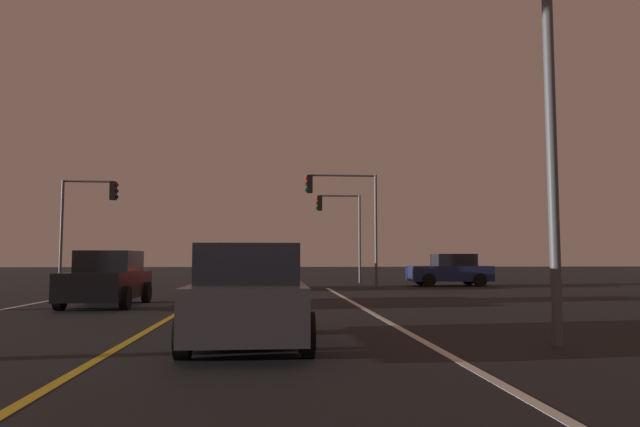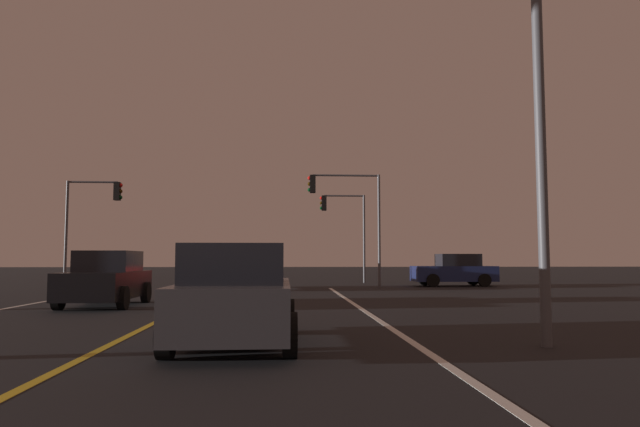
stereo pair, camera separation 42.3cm
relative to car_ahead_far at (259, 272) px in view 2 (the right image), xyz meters
The scene contains 10 objects.
lane_edge_right 17.66m from the car_ahead_far, 78.70° to the right, with size 0.16×35.83×0.01m, color silver.
lane_center_divider 17.40m from the car_ahead_far, 95.74° to the right, with size 0.16×35.83×0.01m, color gold.
car_ahead_far is the anchor object (origin of this frame).
car_lead_same_lane 17.74m from the car_ahead_far, 88.70° to the right, with size 2.02×4.30×1.70m.
car_oncoming 10.34m from the car_ahead_far, 114.38° to the right, with size 2.02×4.30×1.70m.
car_crossing_side 10.51m from the car_ahead_far, 13.35° to the left, with size 4.30×2.02×1.70m.
traffic_light_near_right 5.59m from the car_ahead_far, 14.70° to the left, with size 3.70×0.36×5.72m.
traffic_light_near_left 8.82m from the car_ahead_far, behind, with size 2.73×0.36×5.28m.
traffic_light_far_right 8.69m from the car_ahead_far, 54.59° to the left, with size 2.75×0.36×5.28m.
street_lamp_right_near 19.36m from the car_ahead_far, 74.51° to the right, with size 2.37×0.44×8.11m.
Camera 2 is at (2.96, 1.63, 1.47)m, focal length 32.18 mm.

